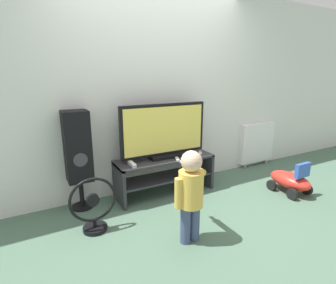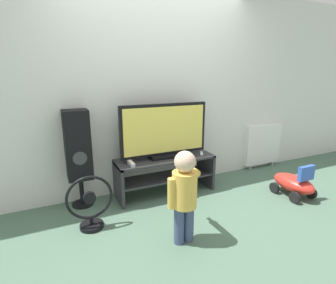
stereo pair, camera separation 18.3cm
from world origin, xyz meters
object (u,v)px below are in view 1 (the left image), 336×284
Objects in this scene: television at (164,132)px; ride_on_toy at (290,180)px; remote_primary at (200,153)px; speaker_tower at (78,149)px; floor_fan at (94,207)px; child at (190,189)px; game_console at (132,164)px; radiator at (257,143)px; remote_secondary at (177,159)px.

television is 1.75m from ride_on_toy.
remote_primary is 0.12× the size of speaker_tower.
television is 1.23m from floor_fan.
child is 1.55× the size of ride_on_toy.
television reaches higher than ride_on_toy.
game_console reaches higher than remote_primary.
floor_fan is at bearing -88.32° from speaker_tower.
ride_on_toy is at bearing -113.41° from radiator.
game_console is at bearing 31.55° from floor_fan.
child reaches higher than game_console.
remote_secondary is 0.24× the size of ride_on_toy.
remote_secondary is 0.15× the size of child.
child is 0.97m from floor_fan.
speaker_tower reaches higher than remote_primary.
television is at bearing 74.97° from child.
radiator is (2.12, 1.21, -0.13)m from child.
remote_primary is (0.97, 0.03, -0.01)m from game_console.
child is 2.45m from radiator.
child is at bearing -150.25° from radiator.
floor_fan is 0.78× the size of radiator.
floor_fan is at bearing -166.38° from remote_secondary.
remote_secondary reaches higher than ride_on_toy.
remote_primary is 1.21m from child.
remote_secondary is at bearing -6.10° from game_console.
remote_primary is at bearing 12.86° from remote_secondary.
speaker_tower is at bearing 166.42° from remote_secondary.
television reaches higher than radiator.
remote_primary is 0.23× the size of floor_fan.
remote_primary is 0.97× the size of remote_secondary.
floor_fan is at bearing -166.59° from remote_primary.
remote_primary is at bearing -168.40° from radiator.
remote_primary is 0.42m from remote_secondary.
television is 1.09m from child.
remote_primary is 1.54m from speaker_tower.
game_console is 0.23× the size of radiator.
game_console is at bearing -166.59° from television.
radiator reaches higher than ride_on_toy.
ride_on_toy is (1.70, 0.22, -0.34)m from child.
remote_primary is 1.56m from floor_fan.
remote_secondary is (0.09, -0.17, -0.32)m from television.
game_console is 0.14× the size of speaker_tower.
child is (-0.36, -0.84, 0.02)m from remote_secondary.
child is at bearing -77.38° from game_console.
speaker_tower reaches higher than remote_secondary.
child reaches higher than ride_on_toy.
radiator is at bearing 7.61° from game_console.
child is (-0.27, -1.02, -0.30)m from television.
child is 0.77× the size of speaker_tower.
remote_secondary is 0.12× the size of speaker_tower.
radiator is at bearing 11.89° from remote_secondary.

